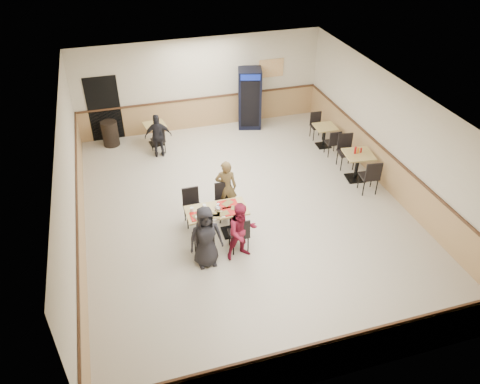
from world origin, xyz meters
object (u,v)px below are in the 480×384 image
object	(u,v)px
diner_man_opposite	(226,187)
diner_woman_left	(206,237)
diner_woman_right	(242,231)
trash_bin	(110,133)
side_table_near	(357,162)
back_table	(155,131)
main_table	(217,218)
side_table_far	(325,133)
lone_diner	(158,136)
pepsi_cooler	(250,98)

from	to	relation	value
diner_man_opposite	diner_woman_left	bearing A→B (deg)	75.66
diner_woman_right	trash_bin	size ratio (longest dim) A/B	1.79
side_table_near	diner_man_opposite	bearing A→B (deg)	-173.62
back_table	trash_bin	distance (m)	1.41
main_table	diner_woman_right	bearing A→B (deg)	-67.62
diner_woman_right	side_table_far	size ratio (longest dim) A/B	2.08
diner_woman_right	lone_diner	distance (m)	5.13
side_table_far	trash_bin	world-z (taller)	trash_bin
diner_man_opposite	side_table_far	bearing A→B (deg)	-133.82
back_table	main_table	bearing A→B (deg)	-81.40
diner_woman_right	back_table	size ratio (longest dim) A/B	1.96
pepsi_cooler	lone_diner	bearing A→B (deg)	-145.08
diner_man_opposite	side_table_near	xyz separation A→B (m)	(3.88, 0.43, -0.20)
side_table_far	trash_bin	bearing A→B (deg)	162.78
side_table_far	back_table	size ratio (longest dim) A/B	0.94
diner_woman_right	back_table	distance (m)	5.90
diner_man_opposite	lone_diner	bearing A→B (deg)	-56.18
main_table	side_table_far	xyz separation A→B (m)	(4.29, 3.29, -0.05)
back_table	pepsi_cooler	distance (m)	3.29
diner_man_opposite	side_table_far	size ratio (longest dim) A/B	2.15
back_table	side_table_near	bearing A→B (deg)	-35.54
main_table	diner_woman_right	size ratio (longest dim) A/B	1.00
diner_woman_right	back_table	bearing A→B (deg)	94.32
lone_diner	side_table_far	distance (m)	5.11
main_table	pepsi_cooler	xyz separation A→B (m)	(2.48, 5.32, 0.48)
diner_woman_right	lone_diner	bearing A→B (deg)	95.94
diner_woman_left	diner_woman_right	size ratio (longest dim) A/B	1.05
lone_diner	diner_woman_right	bearing A→B (deg)	107.95
diner_woman_left	side_table_far	world-z (taller)	diner_woman_left
side_table_near	back_table	bearing A→B (deg)	144.46
diner_man_opposite	side_table_near	bearing A→B (deg)	-159.88
diner_woman_left	back_table	world-z (taller)	diner_woman_left
trash_bin	diner_woman_left	bearing A→B (deg)	-74.89
diner_woman_left	diner_woman_right	distance (m)	0.81
diner_woman_left	trash_bin	bearing A→B (deg)	103.71
diner_man_opposite	back_table	world-z (taller)	diner_man_opposite
trash_bin	diner_woman_right	bearing A→B (deg)	-68.12
pepsi_cooler	trash_bin	bearing A→B (deg)	-164.51
diner_woman_left	side_table_near	world-z (taller)	diner_woman_left
main_table	side_table_near	size ratio (longest dim) A/B	1.67
diner_woman_left	trash_bin	size ratio (longest dim) A/B	1.88
side_table_near	back_table	xyz separation A→B (m)	(-5.09, 3.63, -0.08)
lone_diner	back_table	distance (m)	0.81
diner_man_opposite	lone_diner	distance (m)	3.50
diner_woman_left	back_table	size ratio (longest dim) A/B	2.06
side_table_near	trash_bin	bearing A→B (deg)	148.32
lone_diner	side_table_near	bearing A→B (deg)	156.29
pepsi_cooler	trash_bin	size ratio (longest dim) A/B	2.48
back_table	lone_diner	bearing A→B (deg)	-90.00
diner_woman_right	side_table_far	distance (m)	5.73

